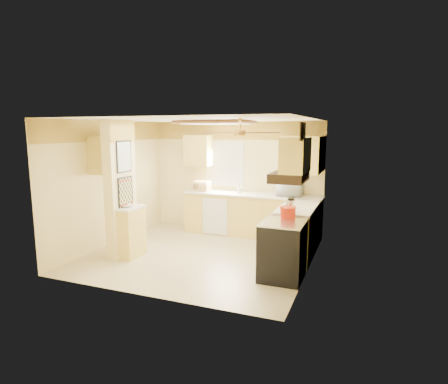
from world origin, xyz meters
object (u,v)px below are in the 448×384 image
at_px(microwave, 290,189).
at_px(bowl, 128,206).
at_px(dutch_oven, 288,212).
at_px(kettle, 291,206).
at_px(stove, 283,250).

relative_size(microwave, bowl, 2.49).
bearing_deg(microwave, dutch_oven, 107.82).
bearing_deg(bowl, dutch_oven, 6.73).
xyz_separation_m(microwave, bowl, (-2.50, -2.20, -0.12)).
distance_m(dutch_oven, kettle, 0.27).
bearing_deg(stove, kettle, 90.36).
bearing_deg(kettle, stove, -89.64).
height_order(microwave, kettle, microwave).
bearing_deg(dutch_oven, microwave, 100.47).
xyz_separation_m(stove, microwave, (-0.34, 2.17, 0.62)).
relative_size(stove, kettle, 3.62).
bearing_deg(stove, dutch_oven, 88.85).
distance_m(microwave, kettle, 1.64).
bearing_deg(microwave, stove, 106.26).
relative_size(bowl, kettle, 0.81).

